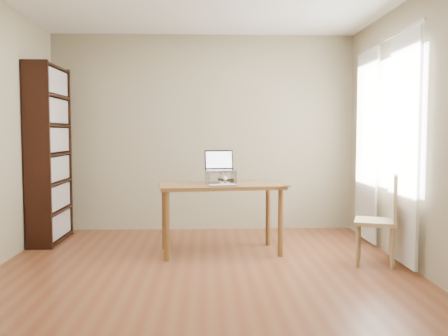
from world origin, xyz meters
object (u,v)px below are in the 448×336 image
at_px(bookshelf, 49,154).
at_px(keyboard, 223,185).
at_px(chair, 383,216).
at_px(laptop, 220,166).
at_px(cat, 221,177).
at_px(desk, 221,194).

relative_size(bookshelf, keyboard, 6.65).
bearing_deg(chair, keyboard, -171.96).
bearing_deg(keyboard, bookshelf, 145.14).
relative_size(laptop, keyboard, 1.09).
relative_size(bookshelf, cat, 4.37).
distance_m(desk, laptop, 0.33).
distance_m(laptop, cat, 0.13).
height_order(keyboard, cat, cat).
height_order(desk, cat, cat).
xyz_separation_m(desk, cat, (0.01, 0.11, 0.17)).
height_order(bookshelf, chair, bookshelf).
distance_m(cat, chair, 1.74).
height_order(keyboard, chair, chair).
bearing_deg(laptop, chair, -30.55).
height_order(desk, keyboard, keyboard).
relative_size(keyboard, chair, 0.35).
xyz_separation_m(cat, chair, (1.57, -0.66, -0.33)).
relative_size(laptop, chair, 0.38).
distance_m(laptop, chair, 1.78).
xyz_separation_m(bookshelf, cat, (2.03, -0.53, -0.24)).
height_order(bookshelf, laptop, bookshelf).
bearing_deg(cat, desk, -106.25).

